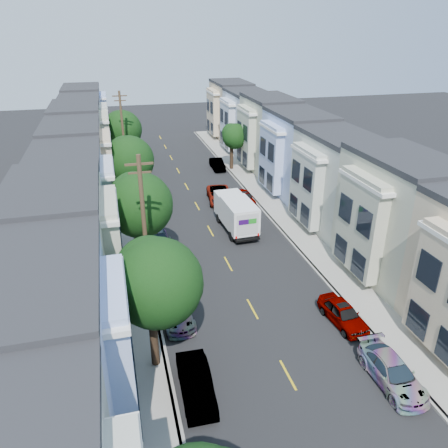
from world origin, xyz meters
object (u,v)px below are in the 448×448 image
at_px(tree_c, 138,205).
at_px(parked_left_c, 176,311).
at_px(parked_right_a, 392,372).
at_px(parked_right_d, 217,164).
at_px(tree_far_r, 234,137).
at_px(parked_left_d, 157,240).
at_px(utility_pole_far, 123,137).
at_px(parked_right_c, 245,197).
at_px(tree_d, 128,161).
at_px(utility_pole_near, 145,235).
at_px(tree_b, 155,284).
at_px(tree_e, 122,130).
at_px(parked_right_b, 343,314).
at_px(fedex_truck, 236,213).
at_px(parked_left_b, 196,384).
at_px(lead_sedan, 220,195).

distance_m(tree_c, parked_left_c, 8.28).
xyz_separation_m(parked_right_a, parked_right_d, (0.00, 37.14, -0.01)).
height_order(tree_far_r, parked_right_a, tree_far_r).
height_order(tree_far_r, parked_left_d, tree_far_r).
distance_m(tree_far_r, utility_pole_far, 13.26).
bearing_deg(parked_left_c, parked_right_c, 58.50).
relative_size(tree_c, utility_pole_far, 0.75).
xyz_separation_m(tree_d, parked_left_c, (1.40, -18.96, -4.24)).
bearing_deg(utility_pole_near, tree_c, 90.02).
relative_size(tree_b, parked_right_a, 1.69).
bearing_deg(parked_right_a, tree_e, 105.58).
xyz_separation_m(parked_right_a, parked_right_b, (0.00, 5.07, 0.01)).
relative_size(utility_pole_near, parked_right_d, 2.57).
relative_size(tree_d, tree_e, 0.99).
relative_size(tree_d, tree_far_r, 1.26).
height_order(parked_right_b, parked_right_d, parked_right_b).
xyz_separation_m(tree_c, parked_right_a, (11.20, -14.78, -4.46)).
distance_m(tree_e, utility_pole_far, 4.58).
xyz_separation_m(utility_pole_far, fedex_truck, (8.57, -16.25, -3.52)).
distance_m(tree_c, parked_right_c, 16.08).
xyz_separation_m(utility_pole_near, parked_right_b, (11.20, -4.72, -4.49)).
distance_m(fedex_truck, parked_left_d, 7.42).
relative_size(tree_c, tree_d, 1.03).
bearing_deg(parked_right_b, tree_c, 133.62).
bearing_deg(fedex_truck, parked_left_c, -124.03).
height_order(tree_b, parked_left_b, tree_b).
relative_size(utility_pole_far, lead_sedan, 1.98).
bearing_deg(tree_c, parked_right_a, -52.84).
bearing_deg(parked_left_d, tree_d, 94.58).
bearing_deg(tree_b, utility_pole_near, 89.98).
relative_size(lead_sedan, parked_left_c, 1.18).
bearing_deg(tree_b, parked_left_b, -61.37).
height_order(fedex_truck, lead_sedan, fedex_truck).
bearing_deg(parked_right_b, tree_e, 102.16).
bearing_deg(tree_b, tree_c, 90.00).
xyz_separation_m(tree_far_r, utility_pole_far, (-13.19, -0.79, 1.00)).
bearing_deg(utility_pole_near, tree_far_r, 63.78).
bearing_deg(parked_left_b, parked_right_b, 20.23).
height_order(fedex_truck, parked_right_b, fedex_truck).
xyz_separation_m(tree_c, lead_sedan, (8.81, 11.67, -4.41)).
relative_size(tree_e, parked_right_b, 1.78).
relative_size(parked_left_c, parked_right_c, 1.12).
height_order(tree_b, tree_far_r, tree_b).
height_order(tree_b, parked_right_d, tree_b).
distance_m(tree_far_r, parked_right_c, 11.89).
xyz_separation_m(tree_e, parked_left_d, (1.40, -22.51, -4.21)).
bearing_deg(parked_right_d, lead_sedan, -101.47).
height_order(tree_c, parked_right_a, tree_c).
xyz_separation_m(parked_left_b, parked_right_c, (9.80, 23.68, -0.08)).
bearing_deg(lead_sedan, tree_d, -176.04).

